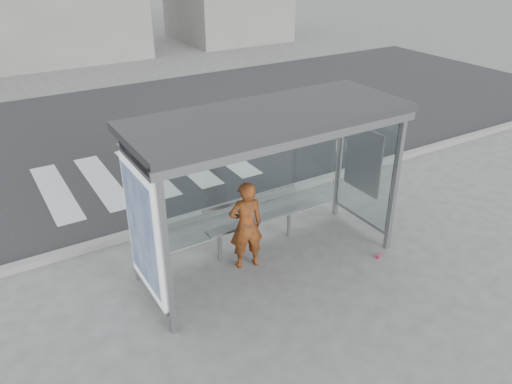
{
  "coord_description": "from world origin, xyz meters",
  "views": [
    {
      "loc": [
        -3.75,
        -5.75,
        4.9
      ],
      "look_at": [
        -0.12,
        0.2,
        1.27
      ],
      "focal_mm": 35.0,
      "sensor_mm": 36.0,
      "label": 1
    }
  ],
  "objects_px": {
    "bench": "(255,220)",
    "soda_can": "(379,256)",
    "bus_shelter": "(246,157)",
    "person": "(246,226)"
  },
  "relations": [
    {
      "from": "bench",
      "to": "soda_can",
      "type": "xyz_separation_m",
      "value": [
        1.63,
        -1.37,
        -0.52
      ]
    },
    {
      "from": "bench",
      "to": "soda_can",
      "type": "bearing_deg",
      "value": -40.06
    },
    {
      "from": "person",
      "to": "bench",
      "type": "distance_m",
      "value": 0.59
    },
    {
      "from": "person",
      "to": "bus_shelter",
      "type": "bearing_deg",
      "value": 85.95
    },
    {
      "from": "person",
      "to": "bench",
      "type": "bearing_deg",
      "value": -123.26
    },
    {
      "from": "bench",
      "to": "soda_can",
      "type": "relative_size",
      "value": 15.03
    },
    {
      "from": "bus_shelter",
      "to": "soda_can",
      "type": "relative_size",
      "value": 35.37
    },
    {
      "from": "bus_shelter",
      "to": "bench",
      "type": "distance_m",
      "value": 1.56
    },
    {
      "from": "bus_shelter",
      "to": "soda_can",
      "type": "distance_m",
      "value": 2.98
    },
    {
      "from": "bus_shelter",
      "to": "bench",
      "type": "bearing_deg",
      "value": 47.34
    }
  ]
}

